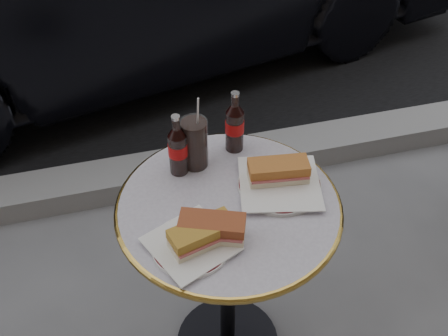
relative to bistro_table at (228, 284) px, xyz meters
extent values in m
cube|color=gray|center=(0.00, 0.90, -0.32)|extent=(40.00, 0.20, 0.12)
cylinder|color=white|center=(-0.13, -0.12, 0.37)|extent=(0.24, 0.24, 0.01)
cylinder|color=silver|center=(0.15, 0.03, 0.37)|extent=(0.31, 0.31, 0.01)
cube|color=#B6832E|center=(-0.10, -0.12, 0.41)|extent=(0.18, 0.12, 0.06)
cube|color=brown|center=(-0.07, -0.11, 0.41)|extent=(0.18, 0.13, 0.06)
cube|color=#B86A2E|center=(0.15, 0.05, 0.41)|extent=(0.18, 0.10, 0.06)
cylinder|color=black|center=(-0.05, 0.18, 0.45)|extent=(0.08, 0.08, 0.16)
camera|label=1|loc=(-0.28, -1.02, 1.47)|focal=45.00mm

